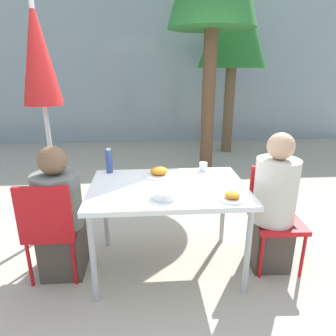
{
  "coord_description": "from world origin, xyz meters",
  "views": [
    {
      "loc": [
        -0.16,
        -2.21,
        1.65
      ],
      "look_at": [
        0.0,
        0.0,
        0.91
      ],
      "focal_mm": 32.0,
      "sensor_mm": 36.0,
      "label": 1
    }
  ],
  "objects_px": {
    "chair_left": "(51,224)",
    "drinking_cup": "(203,167)",
    "closed_umbrella": "(39,65)",
    "person_right": "(273,207)",
    "tree_behind_right": "(234,18)",
    "bottle": "(109,161)",
    "person_left": "(60,217)",
    "chair_right": "(275,209)",
    "salad_bowl": "(165,193)"
  },
  "relations": [
    {
      "from": "closed_umbrella",
      "to": "drinking_cup",
      "type": "relative_size",
      "value": 27.98
    },
    {
      "from": "drinking_cup",
      "to": "salad_bowl",
      "type": "relative_size",
      "value": 0.41
    },
    {
      "from": "chair_left",
      "to": "drinking_cup",
      "type": "xyz_separation_m",
      "value": [
        1.27,
        0.42,
        0.3
      ]
    },
    {
      "from": "person_left",
      "to": "tree_behind_right",
      "type": "bearing_deg",
      "value": 57.49
    },
    {
      "from": "chair_left",
      "to": "tree_behind_right",
      "type": "bearing_deg",
      "value": 57.5
    },
    {
      "from": "salad_bowl",
      "to": "tree_behind_right",
      "type": "distance_m",
      "value": 4.53
    },
    {
      "from": "salad_bowl",
      "to": "person_right",
      "type": "bearing_deg",
      "value": 11.48
    },
    {
      "from": "bottle",
      "to": "tree_behind_right",
      "type": "relative_size",
      "value": 0.07
    },
    {
      "from": "chair_right",
      "to": "bottle",
      "type": "relative_size",
      "value": 3.8
    },
    {
      "from": "chair_left",
      "to": "person_left",
      "type": "xyz_separation_m",
      "value": [
        0.05,
        0.08,
        0.02
      ]
    },
    {
      "from": "tree_behind_right",
      "to": "chair_right",
      "type": "bearing_deg",
      "value": -98.68
    },
    {
      "from": "bottle",
      "to": "drinking_cup",
      "type": "relative_size",
      "value": 2.8
    },
    {
      "from": "person_right",
      "to": "bottle",
      "type": "xyz_separation_m",
      "value": [
        -1.37,
        0.39,
        0.31
      ]
    },
    {
      "from": "chair_left",
      "to": "chair_right",
      "type": "bearing_deg",
      "value": 3.81
    },
    {
      "from": "chair_right",
      "to": "closed_umbrella",
      "type": "xyz_separation_m",
      "value": [
        -2.04,
        0.68,
        1.18
      ]
    },
    {
      "from": "chair_left",
      "to": "person_left",
      "type": "distance_m",
      "value": 0.1
    },
    {
      "from": "chair_right",
      "to": "tree_behind_right",
      "type": "xyz_separation_m",
      "value": [
        0.56,
        3.65,
        2.0
      ]
    },
    {
      "from": "tree_behind_right",
      "to": "bottle",
      "type": "bearing_deg",
      "value": -120.73
    },
    {
      "from": "person_right",
      "to": "bottle",
      "type": "relative_size",
      "value": 5.27
    },
    {
      "from": "person_left",
      "to": "closed_umbrella",
      "type": "bearing_deg",
      "value": 108.28
    },
    {
      "from": "person_left",
      "to": "closed_umbrella",
      "type": "xyz_separation_m",
      "value": [
        -0.24,
        0.73,
        1.16
      ]
    },
    {
      "from": "chair_left",
      "to": "bottle",
      "type": "height_order",
      "value": "bottle"
    },
    {
      "from": "chair_left",
      "to": "person_right",
      "type": "relative_size",
      "value": 0.72
    },
    {
      "from": "person_right",
      "to": "closed_umbrella",
      "type": "relative_size",
      "value": 0.53
    },
    {
      "from": "closed_umbrella",
      "to": "bottle",
      "type": "distance_m",
      "value": 1.08
    },
    {
      "from": "chair_left",
      "to": "closed_umbrella",
      "type": "relative_size",
      "value": 0.38
    },
    {
      "from": "person_left",
      "to": "bottle",
      "type": "height_order",
      "value": "person_left"
    },
    {
      "from": "chair_left",
      "to": "bottle",
      "type": "relative_size",
      "value": 3.8
    },
    {
      "from": "drinking_cup",
      "to": "salad_bowl",
      "type": "bearing_deg",
      "value": -124.32
    },
    {
      "from": "person_left",
      "to": "person_right",
      "type": "height_order",
      "value": "person_right"
    },
    {
      "from": "closed_umbrella",
      "to": "salad_bowl",
      "type": "xyz_separation_m",
      "value": [
        1.08,
        -0.95,
        -0.88
      ]
    },
    {
      "from": "chair_left",
      "to": "closed_umbrella",
      "type": "distance_m",
      "value": 1.44
    },
    {
      "from": "bottle",
      "to": "chair_right",
      "type": "bearing_deg",
      "value": -12.5
    },
    {
      "from": "closed_umbrella",
      "to": "drinking_cup",
      "type": "height_order",
      "value": "closed_umbrella"
    },
    {
      "from": "person_left",
      "to": "salad_bowl",
      "type": "distance_m",
      "value": 0.91
    },
    {
      "from": "person_left",
      "to": "closed_umbrella",
      "type": "distance_m",
      "value": 1.39
    },
    {
      "from": "person_right",
      "to": "closed_umbrella",
      "type": "xyz_separation_m",
      "value": [
        -1.98,
        0.76,
        1.11
      ]
    },
    {
      "from": "person_left",
      "to": "drinking_cup",
      "type": "height_order",
      "value": "person_left"
    },
    {
      "from": "chair_right",
      "to": "person_right",
      "type": "height_order",
      "value": "person_right"
    },
    {
      "from": "chair_right",
      "to": "tree_behind_right",
      "type": "height_order",
      "value": "tree_behind_right"
    },
    {
      "from": "chair_right",
      "to": "salad_bowl",
      "type": "distance_m",
      "value": 1.04
    },
    {
      "from": "salad_bowl",
      "to": "closed_umbrella",
      "type": "bearing_deg",
      "value": 138.62
    },
    {
      "from": "person_right",
      "to": "tree_behind_right",
      "type": "distance_m",
      "value": 4.24
    },
    {
      "from": "chair_right",
      "to": "drinking_cup",
      "type": "relative_size",
      "value": 10.64
    },
    {
      "from": "salad_bowl",
      "to": "bottle",
      "type": "bearing_deg",
      "value": 128.65
    },
    {
      "from": "drinking_cup",
      "to": "tree_behind_right",
      "type": "distance_m",
      "value": 3.92
    },
    {
      "from": "chair_right",
      "to": "tree_behind_right",
      "type": "distance_m",
      "value": 4.2
    },
    {
      "from": "chair_right",
      "to": "closed_umbrella",
      "type": "bearing_deg",
      "value": -16.18
    },
    {
      "from": "chair_right",
      "to": "bottle",
      "type": "height_order",
      "value": "bottle"
    },
    {
      "from": "person_right",
      "to": "drinking_cup",
      "type": "relative_size",
      "value": 14.74
    }
  ]
}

